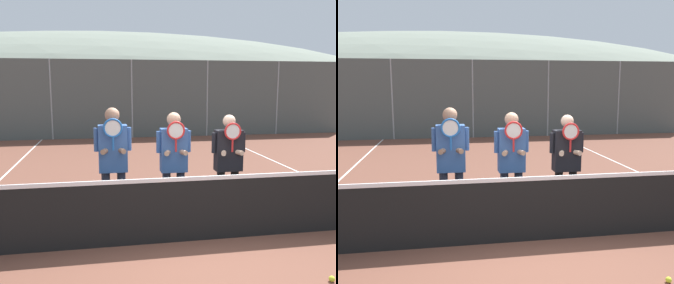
% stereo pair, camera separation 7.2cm
% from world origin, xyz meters
% --- Properties ---
extents(ground_plane, '(120.00, 120.00, 0.00)m').
position_xyz_m(ground_plane, '(0.00, 0.00, 0.00)').
color(ground_plane, brown).
extents(hill_distant, '(104.84, 58.24, 20.38)m').
position_xyz_m(hill_distant, '(0.00, 60.01, 0.00)').
color(hill_distant, gray).
rests_on(hill_distant, ground_plane).
extents(clubhouse_building, '(14.91, 5.50, 3.20)m').
position_xyz_m(clubhouse_building, '(1.59, 19.22, 1.62)').
color(clubhouse_building, '#9EA3A8').
rests_on(clubhouse_building, ground_plane).
extents(fence_back, '(19.35, 0.06, 3.20)m').
position_xyz_m(fence_back, '(0.00, 10.60, 1.60)').
color(fence_back, gray).
rests_on(fence_back, ground_plane).
extents(tennis_net, '(9.81, 0.09, 1.04)m').
position_xyz_m(tennis_net, '(0.00, 0.00, 0.49)').
color(tennis_net, gray).
rests_on(tennis_net, ground_plane).
extents(court_line_right_sideline, '(0.05, 16.00, 0.01)m').
position_xyz_m(court_line_right_sideline, '(3.64, 3.00, 0.00)').
color(court_line_right_sideline, white).
rests_on(court_line_right_sideline, ground_plane).
extents(player_leftmost, '(0.56, 0.34, 1.88)m').
position_xyz_m(player_leftmost, '(-1.11, 0.69, 1.11)').
color(player_leftmost, '#232838').
rests_on(player_leftmost, ground_plane).
extents(player_center_left, '(0.55, 0.34, 1.79)m').
position_xyz_m(player_center_left, '(-0.17, 0.70, 1.06)').
color(player_center_left, '#232838').
rests_on(player_center_left, ground_plane).
extents(player_center_right, '(0.56, 0.34, 1.74)m').
position_xyz_m(player_center_right, '(0.73, 0.71, 1.02)').
color(player_center_right, black).
rests_on(player_center_right, ground_plane).
extents(car_far_left, '(4.30, 1.93, 1.82)m').
position_xyz_m(car_far_left, '(-6.01, 13.80, 0.92)').
color(car_far_left, silver).
rests_on(car_far_left, ground_plane).
extents(car_left_of_center, '(4.15, 2.10, 1.83)m').
position_xyz_m(car_left_of_center, '(-1.27, 13.66, 0.93)').
color(car_left_of_center, '#285638').
rests_on(car_left_of_center, ground_plane).
extents(car_center, '(4.49, 1.91, 1.90)m').
position_xyz_m(car_center, '(3.57, 13.54, 0.96)').
color(car_center, '#B2B7BC').
rests_on(car_center, ground_plane).
extents(car_right_of_center, '(4.15, 1.94, 1.67)m').
position_xyz_m(car_right_of_center, '(8.41, 13.43, 0.86)').
color(car_right_of_center, slate).
rests_on(car_right_of_center, ground_plane).
extents(tennis_ball_on_court, '(0.07, 0.07, 0.07)m').
position_xyz_m(tennis_ball_on_court, '(1.26, -1.37, 0.03)').
color(tennis_ball_on_court, '#CCDB33').
rests_on(tennis_ball_on_court, ground_plane).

